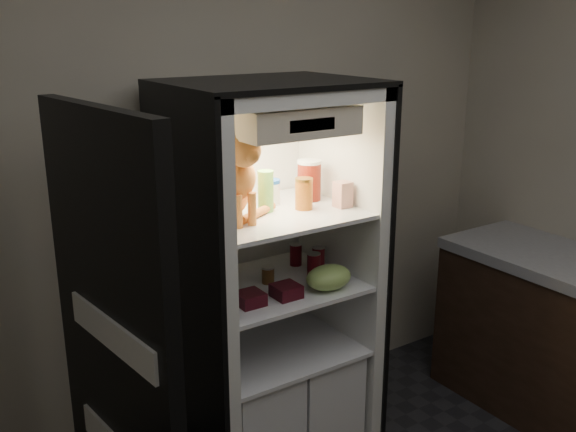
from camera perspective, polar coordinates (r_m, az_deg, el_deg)
name	(u,v)px	position (r m, az deg, el deg)	size (l,w,h in m)	color
room_shell	(530,208)	(1.88, 20.73, 0.69)	(3.60, 3.60, 3.60)	white
refrigerator	(267,307)	(3.13, -1.92, -8.11)	(0.90, 0.72, 1.88)	white
fridge_door	(117,360)	(2.51, -14.97, -12.26)	(0.16, 0.87, 1.85)	black
tabby_cat	(229,183)	(2.75, -5.23, 2.90)	(0.36, 0.41, 0.43)	#BF5818
parmesan_shaker	(266,191)	(2.88, -2.00, 2.22)	(0.07, 0.07, 0.19)	green
mayo_tub	(271,192)	(3.01, -1.50, 2.17)	(0.09, 0.09, 0.12)	white
salsa_jar	(304,194)	(2.93, 1.42, 2.01)	(0.08, 0.08, 0.15)	maroon
pepper_jar	(309,180)	(3.08, 1.89, 3.21)	(0.12, 0.12, 0.19)	maroon
cream_carton	(343,194)	(2.97, 4.89, 1.93)	(0.07, 0.07, 0.12)	white
soda_can_a	(296,254)	(3.22, 0.69, -3.44)	(0.06, 0.06, 0.11)	black
soda_can_b	(318,258)	(3.17, 2.72, -3.77)	(0.06, 0.06, 0.12)	black
soda_can_c	(314,265)	(3.07, 2.30, -4.38)	(0.07, 0.07, 0.12)	black
condiment_jar	(268,275)	(3.01, -1.79, -5.23)	(0.06, 0.06, 0.08)	brown
grape_bag	(329,277)	(2.94, 3.64, -5.47)	(0.23, 0.16, 0.11)	#8EB755
berry_box_left	(250,299)	(2.79, -3.41, -7.34)	(0.11, 0.11, 0.06)	#4E0D1A
berry_box_right	(286,291)	(2.86, -0.16, -6.68)	(0.12, 0.12, 0.06)	#4E0D1A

